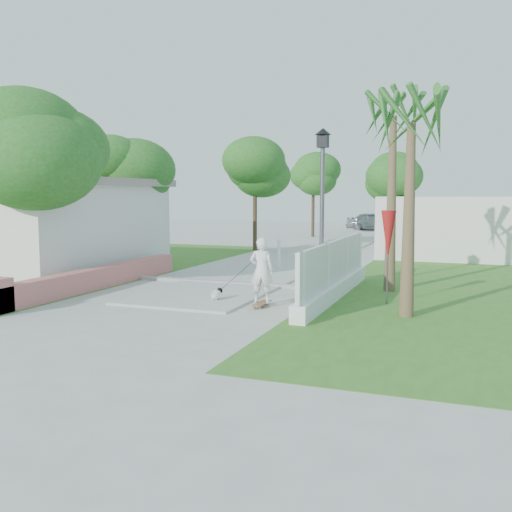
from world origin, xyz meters
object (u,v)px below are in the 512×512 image
at_px(bollard, 279,253).
at_px(skateboarder, 250,273).
at_px(street_lamp, 322,204).
at_px(dog, 217,294).
at_px(parked_car, 375,222).
at_px(patio_umbrella, 388,236).

relative_size(bollard, skateboarder, 0.65).
xyz_separation_m(bollard, skateboarder, (1.49, -6.76, 0.20)).
bearing_deg(street_lamp, skateboarder, -118.08).
height_order(dog, parked_car, parked_car).
bearing_deg(dog, parked_car, 96.09).
bearing_deg(patio_umbrella, bollard, 129.91).
relative_size(patio_umbrella, parked_car, 0.56).
relative_size(skateboarder, parked_car, 0.41).
bearing_deg(patio_umbrella, skateboarder, -157.88).
bearing_deg(parked_car, bollard, -173.72).
bearing_deg(parked_car, street_lamp, -168.27).
relative_size(street_lamp, bollard, 4.07).
xyz_separation_m(skateboarder, parked_car, (-1.71, 30.13, -0.09)).
xyz_separation_m(patio_umbrella, skateboarder, (-3.11, -1.26, -0.90)).
distance_m(street_lamp, parked_car, 28.07).
relative_size(patio_umbrella, skateboarder, 1.38).
bearing_deg(patio_umbrella, street_lamp, 152.24).
relative_size(skateboarder, dog, 3.24).
height_order(skateboarder, dog, skateboarder).
bearing_deg(dog, skateboarder, -2.54).
bearing_deg(dog, street_lamp, 49.60).
distance_m(street_lamp, skateboarder, 3.04).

